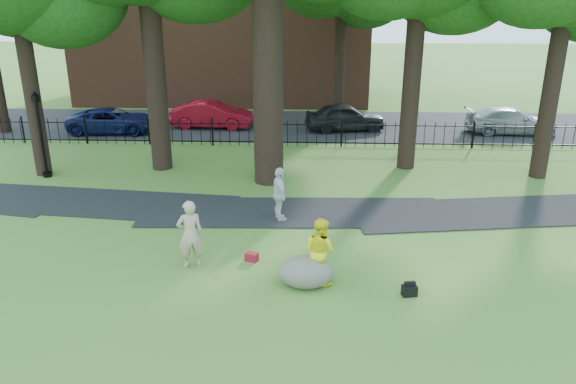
{
  "coord_description": "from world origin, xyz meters",
  "views": [
    {
      "loc": [
        1.55,
        -13.26,
        7.15
      ],
      "look_at": [
        0.93,
        2.0,
        1.44
      ],
      "focal_mm": 35.0,
      "sensor_mm": 36.0,
      "label": 1
    }
  ],
  "objects_px": {
    "man": "(320,250)",
    "boulder": "(306,270)",
    "lamppost": "(41,136)",
    "woman": "(190,234)",
    "red_sedan": "(212,115)"
  },
  "relations": [
    {
      "from": "boulder",
      "to": "red_sedan",
      "type": "distance_m",
      "value": 16.93
    },
    {
      "from": "lamppost",
      "to": "woman",
      "type": "bearing_deg",
      "value": -24.97
    },
    {
      "from": "man",
      "to": "red_sedan",
      "type": "distance_m",
      "value": 16.86
    },
    {
      "from": "man",
      "to": "red_sedan",
      "type": "bearing_deg",
      "value": -27.07
    },
    {
      "from": "woman",
      "to": "red_sedan",
      "type": "xyz_separation_m",
      "value": [
        -2.02,
        15.29,
        -0.25
      ]
    },
    {
      "from": "boulder",
      "to": "woman",
      "type": "bearing_deg",
      "value": 164.44
    },
    {
      "from": "lamppost",
      "to": "man",
      "type": "bearing_deg",
      "value": -16.51
    },
    {
      "from": "boulder",
      "to": "man",
      "type": "bearing_deg",
      "value": 27.46
    },
    {
      "from": "woman",
      "to": "lamppost",
      "type": "distance_m",
      "value": 10.13
    },
    {
      "from": "man",
      "to": "boulder",
      "type": "height_order",
      "value": "man"
    },
    {
      "from": "woman",
      "to": "red_sedan",
      "type": "relative_size",
      "value": 0.45
    },
    {
      "from": "lamppost",
      "to": "red_sedan",
      "type": "bearing_deg",
      "value": 77.62
    },
    {
      "from": "woman",
      "to": "boulder",
      "type": "bearing_deg",
      "value": 142.91
    },
    {
      "from": "woman",
      "to": "lamppost",
      "type": "relative_size",
      "value": 0.56
    },
    {
      "from": "woman",
      "to": "boulder",
      "type": "distance_m",
      "value": 3.23
    }
  ]
}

